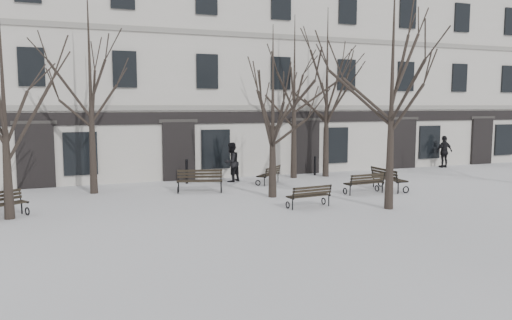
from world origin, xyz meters
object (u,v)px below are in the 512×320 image
bench_2 (365,182)px  bench_4 (269,174)px  bench_1 (309,195)px  bench_3 (200,180)px  tree_0 (3,85)px  tree_1 (273,91)px  bench_5 (388,178)px  tree_2 (393,63)px

bench_2 → bench_4: size_ratio=1.12×
bench_1 → bench_3: 5.44m
tree_0 → tree_1: 9.62m
bench_1 → bench_4: 5.77m
bench_5 → bench_2: bearing=107.4°
bench_1 → bench_3: (-2.90, 4.60, 0.07)m
bench_4 → tree_0: bearing=-23.9°
tree_2 → bench_2: bearing=72.5°
tree_2 → tree_1: bearing=129.5°
bench_5 → tree_0: bearing=92.2°
tree_1 → tree_2: tree_2 is taller
bench_3 → bench_1: bearing=-41.7°
bench_1 → bench_4: size_ratio=1.06×
bench_5 → tree_2: bearing=145.9°
bench_2 → tree_2: bearing=68.4°
tree_2 → bench_4: 8.56m
tree_2 → bench_2: tree_2 is taller
tree_0 → tree_2: tree_2 is taller
tree_0 → bench_2: bearing=-1.0°
bench_1 → bench_5: size_ratio=0.86×
bench_2 → bench_5: (1.46, 0.42, 0.05)m
tree_2 → bench_5: bearing=54.4°
tree_2 → bench_4: bearing=104.3°
bench_2 → bench_5: size_ratio=0.91×
bench_1 → bench_3: size_ratio=0.84×
tree_2 → bench_1: size_ratio=4.84×
bench_4 → bench_5: 5.49m
tree_0 → bench_3: bearing=20.5°
tree_1 → bench_2: 5.52m
bench_2 → bench_4: bearing=-60.3°
tree_0 → bench_2: (13.53, -0.24, -3.86)m
tree_1 → bench_3: (-2.47, 2.17, -3.77)m
bench_1 → bench_5: bearing=-163.0°
bench_3 → tree_2: bearing=-30.7°
tree_2 → bench_4: tree_2 is taller
tree_1 → bench_2: (3.92, -0.74, -3.82)m
tree_0 → bench_4: bearing=19.2°
tree_0 → tree_2: bearing=-14.0°
tree_0 → bench_4: 12.12m
bench_1 → bench_2: bearing=-160.2°
bench_1 → bench_2: 3.89m
bench_3 → bench_2: bearing=-8.4°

